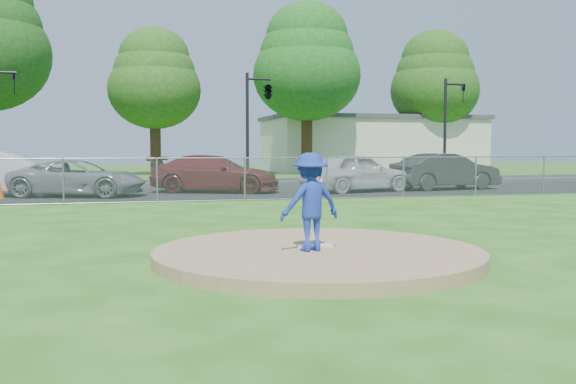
% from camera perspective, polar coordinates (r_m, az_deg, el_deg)
% --- Properties ---
extents(ground, '(120.00, 120.00, 0.00)m').
position_cam_1_polar(ground, '(20.32, -5.61, -1.29)').
color(ground, '#205713').
rests_on(ground, ground).
extents(pitchers_mound, '(5.40, 5.40, 0.20)m').
position_cam_1_polar(pitchers_mound, '(10.61, 2.69, -5.59)').
color(pitchers_mound, '#937650').
rests_on(pitchers_mound, ground).
extents(pitching_rubber, '(0.60, 0.15, 0.04)m').
position_cam_1_polar(pitching_rubber, '(10.78, 2.38, -4.79)').
color(pitching_rubber, white).
rests_on(pitching_rubber, pitchers_mound).
extents(chain_link_fence, '(40.00, 0.06, 1.50)m').
position_cam_1_polar(chain_link_fence, '(22.24, -6.40, 1.10)').
color(chain_link_fence, gray).
rests_on(chain_link_fence, ground).
extents(parking_lot, '(50.00, 8.00, 0.01)m').
position_cam_1_polar(parking_lot, '(26.74, -7.73, -0.03)').
color(parking_lot, black).
rests_on(parking_lot, ground).
extents(street, '(60.00, 7.00, 0.01)m').
position_cam_1_polar(street, '(34.19, -9.19, 0.83)').
color(street, black).
rests_on(street, ground).
extents(commercial_building, '(16.40, 9.40, 4.30)m').
position_cam_1_polar(commercial_building, '(51.65, 7.33, 4.29)').
color(commercial_building, beige).
rests_on(commercial_building, ground).
extents(tree_center, '(6.16, 6.16, 9.84)m').
position_cam_1_polar(tree_center, '(44.29, -11.78, 9.88)').
color(tree_center, '#372114').
rests_on(tree_center, ground).
extents(tree_right, '(7.28, 7.28, 11.63)m').
position_cam_1_polar(tree_right, '(44.08, 1.69, 11.54)').
color(tree_right, '#342113').
rests_on(tree_right, ground).
extents(tree_far_right, '(6.72, 6.72, 10.74)m').
position_cam_1_polar(tree_far_right, '(50.84, 12.91, 9.76)').
color(tree_far_right, '#3B2715').
rests_on(tree_far_right, ground).
extents(traffic_signal_center, '(1.42, 2.48, 5.60)m').
position_cam_1_polar(traffic_signal_center, '(32.88, -1.97, 8.79)').
color(traffic_signal_center, black).
rests_on(traffic_signal_center, ground).
extents(traffic_signal_right, '(1.28, 0.20, 5.60)m').
position_cam_1_polar(traffic_signal_right, '(36.41, 14.12, 6.23)').
color(traffic_signal_right, black).
rests_on(traffic_signal_right, ground).
extents(pitcher, '(1.11, 0.77, 1.58)m').
position_cam_1_polar(pitcher, '(10.29, 1.99, -0.89)').
color(pitcher, '#1B3699').
rests_on(pitcher, pitchers_mound).
extents(parked_car_white, '(5.26, 2.18, 1.69)m').
position_cam_1_polar(parked_car_white, '(26.67, -23.92, 1.48)').
color(parked_car_white, silver).
rests_on(parked_car_white, parking_lot).
extents(parked_car_gray, '(5.41, 3.68, 1.38)m').
position_cam_1_polar(parked_car_gray, '(25.45, -18.11, 1.17)').
color(parked_car_gray, gray).
rests_on(parked_car_gray, parking_lot).
extents(parked_car_darkred, '(5.71, 3.94, 1.54)m').
position_cam_1_polar(parked_car_darkred, '(26.62, -6.50, 1.63)').
color(parked_car_darkred, maroon).
rests_on(parked_car_darkred, parking_lot).
extents(parked_car_pearl, '(5.10, 3.05, 1.63)m').
position_cam_1_polar(parked_car_pearl, '(26.86, 6.11, 1.75)').
color(parked_car_pearl, silver).
rests_on(parked_car_pearl, parking_lot).
extents(parked_car_charcoal, '(4.99, 2.28, 1.59)m').
position_cam_1_polar(parked_car_charcoal, '(29.09, 13.82, 1.79)').
color(parked_car_charcoal, '#252528').
rests_on(parked_car_charcoal, parking_lot).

